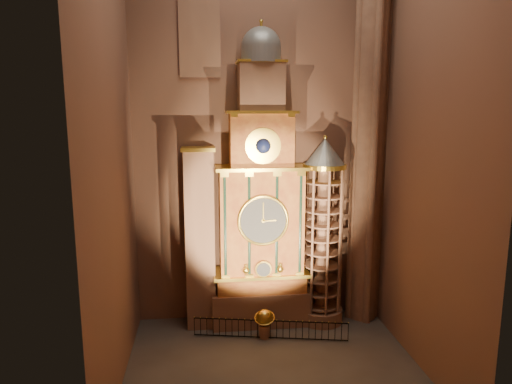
{
  "coord_description": "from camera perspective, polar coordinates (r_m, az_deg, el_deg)",
  "views": [
    {
      "loc": [
        -3.18,
        -19.66,
        12.17
      ],
      "look_at": [
        -0.51,
        3.0,
        8.05
      ],
      "focal_mm": 32.0,
      "sensor_mm": 36.0,
      "label": 1
    }
  ],
  "objects": [
    {
      "name": "celestial_globe",
      "position": [
        25.54,
        1.07,
        -15.8
      ],
      "size": [
        1.34,
        1.3,
        1.6
      ],
      "color": "#8C634C",
      "rests_on": "floor"
    },
    {
      "name": "wall_back",
      "position": [
        25.88,
        0.33,
        7.65
      ],
      "size": [
        22.0,
        0.0,
        22.0
      ],
      "primitive_type": "plane",
      "rotation": [
        1.57,
        0.0,
        0.0
      ],
      "color": "brown",
      "rests_on": "floor"
    },
    {
      "name": "stained_glass_window",
      "position": [
        25.94,
        -7.1,
        19.77
      ],
      "size": [
        2.2,
        0.14,
        5.2
      ],
      "color": "navy",
      "rests_on": "wall_back"
    },
    {
      "name": "wall_left",
      "position": [
        20.06,
        -17.81,
        6.41
      ],
      "size": [
        0.0,
        22.0,
        22.0
      ],
      "primitive_type": "plane",
      "rotation": [
        1.57,
        0.0,
        1.57
      ],
      "color": "brown",
      "rests_on": "floor"
    },
    {
      "name": "stair_turret",
      "position": [
        26.18,
        8.33,
        -5.16
      ],
      "size": [
        2.5,
        2.5,
        10.8
      ],
      "color": "#8C634C",
      "rests_on": "floor"
    },
    {
      "name": "iron_railing",
      "position": [
        25.56,
        1.79,
        -16.79
      ],
      "size": [
        8.12,
        1.67,
        1.03
      ],
      "color": "black",
      "rests_on": "floor"
    },
    {
      "name": "wall_right",
      "position": [
        22.17,
        20.76,
        6.55
      ],
      "size": [
        0.0,
        22.0,
        22.0
      ],
      "primitive_type": "plane",
      "rotation": [
        1.57,
        0.0,
        -1.57
      ],
      "color": "brown",
      "rests_on": "floor"
    },
    {
      "name": "astronomical_clock",
      "position": [
        25.43,
        0.61,
        -2.24
      ],
      "size": [
        5.6,
        2.41,
        16.7
      ],
      "color": "#8C634C",
      "rests_on": "floor"
    },
    {
      "name": "floor",
      "position": [
        23.34,
        2.25,
        -21.2
      ],
      "size": [
        14.0,
        14.0,
        0.0
      ],
      "primitive_type": "plane",
      "color": "#383330",
      "rests_on": "ground"
    },
    {
      "name": "gothic_pier",
      "position": [
        26.37,
        14.0,
        7.4
      ],
      "size": [
        2.04,
        2.04,
        22.0
      ],
      "color": "#8C634C",
      "rests_on": "floor"
    },
    {
      "name": "portrait_tower",
      "position": [
        25.62,
        -7.0,
        -5.74
      ],
      "size": [
        1.8,
        1.6,
        10.2
      ],
      "color": "#8C634C",
      "rests_on": "floor"
    }
  ]
}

